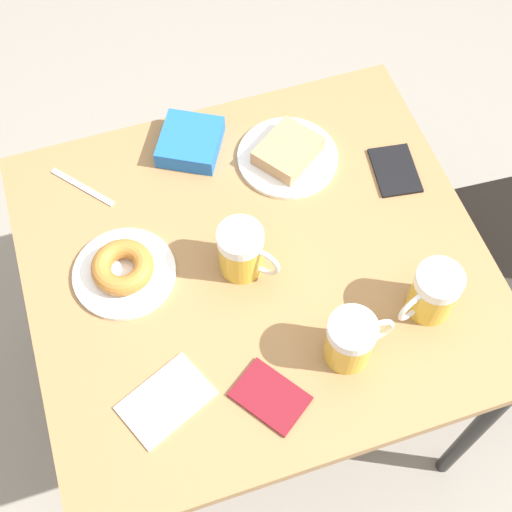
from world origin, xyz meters
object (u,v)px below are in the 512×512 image
plate_with_donut (123,270)px  beer_mug_right (242,252)px  fork (82,187)px  blue_pouch (190,142)px  passport_near_edge (395,170)px  beer_mug_left (351,340)px  napkin_folded (166,400)px  passport_far_edge (270,396)px  plate_with_cake (288,154)px  beer_mug_center (433,293)px

plate_with_donut → beer_mug_right: 0.23m
fork → blue_pouch: (-0.03, 0.24, 0.02)m
plate_with_donut → passport_near_edge: size_ratio=1.46×
beer_mug_left → fork: beer_mug_left is taller
napkin_folded → fork: (-0.50, -0.05, -0.00)m
fork → passport_far_edge: (0.55, 0.23, 0.00)m
plate_with_donut → passport_far_edge: 0.37m
plate_with_donut → passport_far_edge: size_ratio=1.30×
passport_far_edge → blue_pouch: 0.58m
plate_with_cake → beer_mug_right: bearing=-37.5°
passport_near_edge → plate_with_cake: bearing=-116.4°
plate_with_cake → passport_near_edge: plate_with_cake is taller
napkin_folded → plate_with_cake: bearing=139.0°
passport_far_edge → plate_with_cake: bearing=157.3°
plate_with_cake → blue_pouch: plate_with_cake is taller
beer_mug_center → beer_mug_left: bearing=-77.3°
plate_with_donut → napkin_folded: bearing=2.7°
beer_mug_left → passport_near_edge: bearing=144.8°
beer_mug_center → beer_mug_right: 0.36m
beer_mug_left → blue_pouch: (-0.54, -0.15, -0.04)m
blue_pouch → fork: bearing=-82.8°
beer_mug_left → blue_pouch: beer_mug_left is taller
beer_mug_center → blue_pouch: (-0.51, -0.32, -0.04)m
passport_far_edge → beer_mug_right: bearing=172.8°
plate_with_donut → beer_mug_right: (0.05, 0.22, 0.04)m
beer_mug_left → beer_mug_right: size_ratio=1.11×
plate_with_donut → passport_near_edge: plate_with_donut is taller
beer_mug_left → passport_far_edge: size_ratio=0.84×
beer_mug_left → passport_near_edge: (-0.35, 0.25, -0.06)m
napkin_folded → passport_far_edge: passport_far_edge is taller
passport_near_edge → blue_pouch: 0.44m
plate_with_cake → plate_with_donut: size_ratio=1.07×
plate_with_cake → passport_far_edge: size_ratio=1.40×
plate_with_donut → fork: (-0.23, -0.04, -0.02)m
passport_far_edge → blue_pouch: size_ratio=0.88×
napkin_folded → fork: bearing=-174.2°
beer_mug_center → blue_pouch: size_ratio=0.73×
beer_mug_right → blue_pouch: beer_mug_right is taller
beer_mug_right → fork: size_ratio=0.88×
beer_mug_left → plate_with_donut: bearing=-129.1°
beer_mug_center → blue_pouch: beer_mug_center is taller
plate_with_donut → beer_mug_right: size_ratio=1.71×
fork → blue_pouch: size_ratio=0.76×
plate_with_cake → plate_with_donut: 0.43m
beer_mug_center → passport_near_edge: 0.32m
plate_with_donut → passport_far_edge: bearing=30.5°
plate_with_donut → fork: plate_with_donut is taller
passport_near_edge → blue_pouch: (-0.19, -0.39, 0.02)m
beer_mug_center → beer_mug_right: size_ratio=1.09×
beer_mug_left → passport_near_edge: 0.43m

